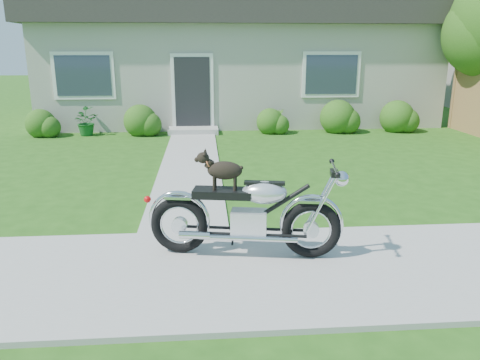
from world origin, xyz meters
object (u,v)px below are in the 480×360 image
house (237,54)px  potted_plant_left (84,122)px  potted_plant_right (278,121)px  motorcycle_with_dog (248,212)px

house → potted_plant_left: house is taller
house → potted_plant_right: house is taller
house → potted_plant_right: bearing=-75.1°
potted_plant_left → potted_plant_right: size_ratio=1.16×
potted_plant_left → house: bearing=37.6°
house → motorcycle_with_dog: size_ratio=5.70×
potted_plant_right → motorcycle_with_dog: size_ratio=0.30×
potted_plant_left → motorcycle_with_dog: (3.75, -8.21, 0.17)m
potted_plant_left → potted_plant_right: (5.40, 0.00, -0.05)m
potted_plant_right → motorcycle_with_dog: (-1.65, -8.21, 0.23)m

